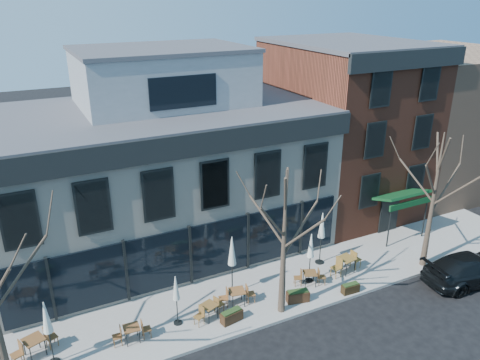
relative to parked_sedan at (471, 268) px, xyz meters
name	(u,v)px	position (x,y,z in m)	size (l,w,h in m)	color
ground	(191,286)	(-13.10, 6.01, -0.77)	(120.00, 120.00, 0.00)	black
sidewalk_front	(267,290)	(-9.85, 3.86, -0.70)	(33.50, 4.70, 0.15)	gray
corner_building	(157,169)	(-13.03, 11.08, 3.95)	(18.39, 10.39, 11.10)	beige
red_brick_building	(343,126)	(-0.10, 10.99, 4.86)	(8.20, 11.78, 11.18)	brown
bg_building	(437,116)	(9.90, 12.01, 4.23)	(12.00, 12.00, 10.00)	#8C664C
tree_mid	(284,242)	(-10.09, 2.11, 3.02)	(3.50, 3.55, 7.04)	#382B21
tree_right	(433,200)	(-1.09, 2.11, 3.25)	(3.72, 3.77, 7.48)	#382B21
parked_sedan	(471,268)	(0.00, 0.00, 0.00)	(2.16, 5.32, 1.54)	black
cafe_set_0	(34,345)	(-20.60, 4.09, -0.11)	(1.94, 1.10, 1.00)	brown
cafe_set_1	(132,332)	(-16.85, 3.17, -0.17)	(1.67, 0.70, 0.87)	brown
cafe_set_2	(209,310)	(-13.32, 3.10, -0.17)	(1.72, 0.97, 0.88)	brown
cafe_set_3	(237,296)	(-11.74, 3.46, -0.14)	(1.83, 0.84, 0.94)	brown
cafe_set_4	(310,277)	(-7.73, 3.28, -0.18)	(1.67, 1.00, 0.86)	brown
cafe_set_5	(346,263)	(-5.35, 3.38, -0.08)	(2.05, 0.91, 1.05)	brown
umbrella_0	(47,321)	(-19.99, 3.32, 1.44)	(0.47, 0.47, 2.92)	black
umbrella_1	(176,291)	(-14.74, 3.39, 1.13)	(0.40, 0.40, 2.48)	black
umbrella_2	(232,254)	(-11.57, 4.36, 1.60)	(0.50, 0.50, 3.14)	black
umbrella_3	(311,248)	(-7.58, 3.55, 1.31)	(0.44, 0.44, 2.73)	black
umbrella_4	(322,228)	(-6.06, 4.76, 1.51)	(0.48, 0.48, 3.02)	black
planter_1	(232,316)	(-12.51, 2.45, -0.34)	(1.09, 0.58, 0.58)	#331F11
planter_2	(298,296)	(-9.04, 2.36, -0.32)	(1.15, 0.66, 0.60)	#321E10
planter_3	(350,288)	(-6.31, 1.81, -0.37)	(0.92, 0.41, 0.51)	black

